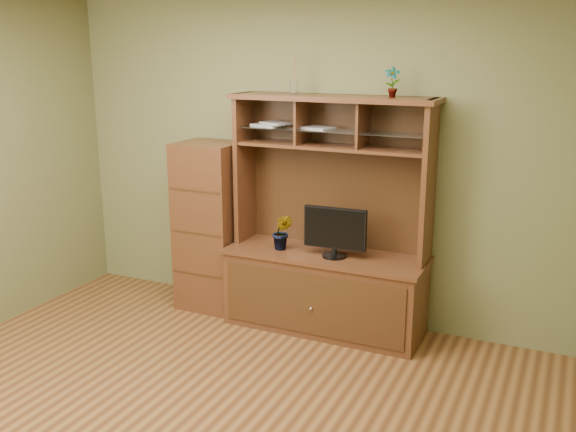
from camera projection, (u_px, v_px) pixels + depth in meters
The scene contains 8 objects.
room at pixel (170, 214), 3.62m from camera, with size 4.54×4.04×2.74m.
media_hutch at pixel (326, 267), 5.23m from camera, with size 1.66×0.61×1.90m.
monitor at pixel (335, 231), 5.03m from camera, with size 0.50×0.19×0.40m.
orchid_plant at pixel (282, 232), 5.23m from camera, with size 0.16×0.13×0.30m, color #29511C.
top_plant at pixel (392, 82), 4.73m from camera, with size 0.12×0.08×0.22m, color #276021.
reed_diffuser at pixel (294, 78), 5.05m from camera, with size 0.06×0.06×0.31m.
magazines at pixel (287, 125), 5.17m from camera, with size 0.72×0.24×0.04m.
side_cabinet at pixel (211, 226), 5.63m from camera, with size 0.53×0.48×1.48m.
Camera 1 is at (2.07, -2.90, 2.26)m, focal length 40.00 mm.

